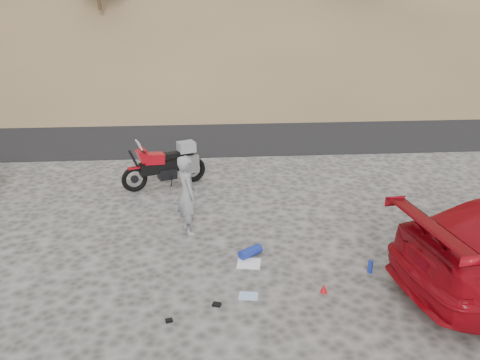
# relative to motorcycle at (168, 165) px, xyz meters

# --- Properties ---
(ground) EXTENTS (140.00, 140.00, 0.00)m
(ground) POSITION_rel_motorcycle_xyz_m (0.45, -3.23, -0.59)
(ground) COLOR #3C3A38
(ground) RESTS_ON ground
(road) EXTENTS (120.00, 7.00, 0.05)m
(road) POSITION_rel_motorcycle_xyz_m (0.45, 5.77, -0.59)
(road) COLOR black
(road) RESTS_ON ground
(motorcycle) EXTENTS (2.18, 1.16, 1.37)m
(motorcycle) POSITION_rel_motorcycle_xyz_m (0.00, 0.00, 0.00)
(motorcycle) COLOR black
(motorcycle) RESTS_ON ground
(man) EXTENTS (0.60, 0.73, 1.73)m
(man) POSITION_rel_motorcycle_xyz_m (0.60, -2.72, -0.59)
(man) COLOR gray
(man) RESTS_ON ground
(gear_white_cloth) EXTENTS (0.50, 0.46, 0.01)m
(gear_white_cloth) POSITION_rel_motorcycle_xyz_m (1.77, -4.11, -0.58)
(gear_white_cloth) COLOR white
(gear_white_cloth) RESTS_ON ground
(gear_blue_mat) EXTENTS (0.50, 0.43, 0.19)m
(gear_blue_mat) POSITION_rel_motorcycle_xyz_m (1.82, -3.83, -0.49)
(gear_blue_mat) COLOR navy
(gear_blue_mat) RESTS_ON ground
(gear_bottle) EXTENTS (0.11, 0.11, 0.24)m
(gear_bottle) POSITION_rel_motorcycle_xyz_m (3.96, -4.58, -0.46)
(gear_bottle) COLOR navy
(gear_bottle) RESTS_ON ground
(gear_funnel) EXTENTS (0.16, 0.16, 0.16)m
(gear_funnel) POSITION_rel_motorcycle_xyz_m (2.96, -5.12, -0.51)
(gear_funnel) COLOR #B70C12
(gear_funnel) RESTS_ON ground
(gear_glove_a) EXTENTS (0.16, 0.14, 0.04)m
(gear_glove_a) POSITION_rel_motorcycle_xyz_m (1.13, -5.36, -0.57)
(gear_glove_a) COLOR black
(gear_glove_a) RESTS_ON ground
(gear_glove_b) EXTENTS (0.13, 0.11, 0.04)m
(gear_glove_b) POSITION_rel_motorcycle_xyz_m (0.37, -5.71, -0.57)
(gear_glove_b) COLOR black
(gear_glove_b) RESTS_ON ground
(gear_blue_cloth) EXTENTS (0.35, 0.28, 0.01)m
(gear_blue_cloth) POSITION_rel_motorcycle_xyz_m (1.67, -5.15, -0.58)
(gear_blue_cloth) COLOR #93BEE3
(gear_blue_cloth) RESTS_ON ground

